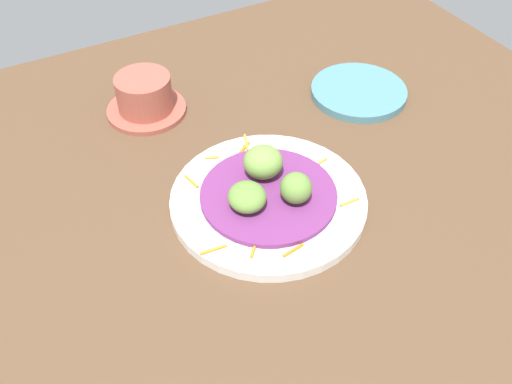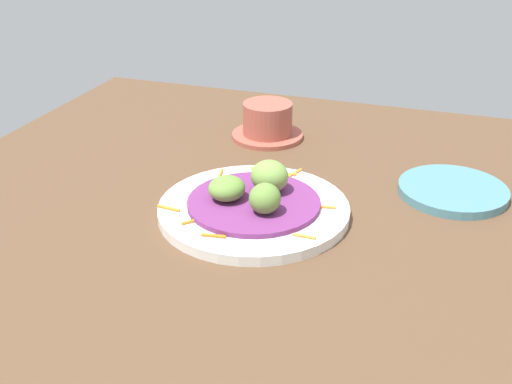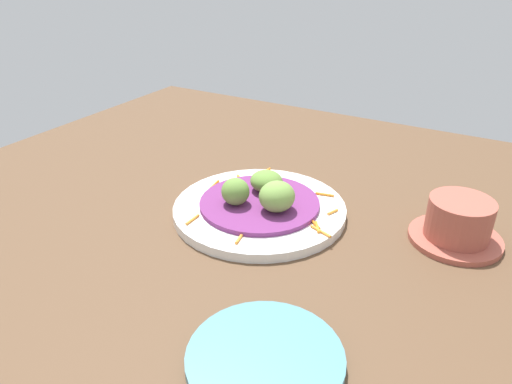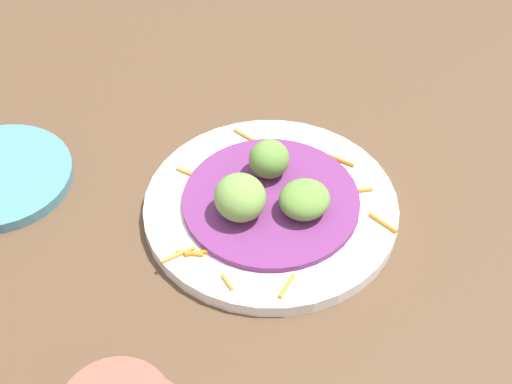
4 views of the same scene
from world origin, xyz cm
name	(u,v)px [view 1 (image 1 of 4)]	position (x,y,z in cm)	size (l,w,h in cm)	color
table_surface	(303,218)	(0.00, 0.00, 1.00)	(110.00, 110.00, 2.00)	brown
main_plate	(268,201)	(3.35, -3.68, 2.72)	(26.23, 26.23, 1.44)	white
cabbage_bed	(268,195)	(3.35, -3.68, 3.80)	(18.22, 18.22, 0.72)	#702D6B
carrot_garnish	(256,188)	(4.09, -5.77, 3.64)	(23.06, 23.00, 0.40)	orange
guac_scoop_left	(263,162)	(2.24, -7.18, 6.40)	(5.36, 5.12, 4.47)	#759E47
guac_scoop_center	(247,197)	(6.94, -2.88, 5.79)	(5.20, 4.96, 3.25)	olive
guac_scoop_right	(296,188)	(0.87, -0.96, 6.21)	(4.16, 4.26, 4.09)	olive
side_plate_small	(359,92)	(-22.17, -18.72, 2.64)	(15.71, 15.71, 1.28)	teal
terracotta_bowl	(145,97)	(10.24, -31.01, 4.85)	(12.58, 12.58, 6.38)	#A85142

